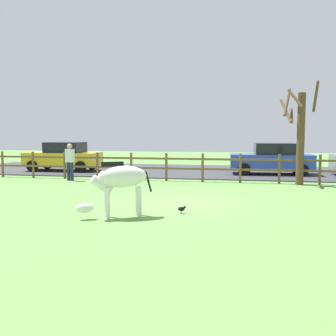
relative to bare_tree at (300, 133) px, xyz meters
The scene contains 9 objects.
ground_plane 6.69m from the bare_tree, 131.42° to the right, with size 60.00×60.00×0.00m, color #5B8C42.
parking_asphalt 6.53m from the bare_tree, 132.74° to the left, with size 28.00×7.40×0.05m, color #38383D.
paddock_fence 4.96m from the bare_tree, behind, with size 21.00×0.11×1.23m.
bare_tree is the anchor object (origin of this frame).
zebra 9.00m from the bare_tree, 126.36° to the right, with size 1.77×1.14×1.41m.
crow_on_grass 7.74m from the bare_tree, 120.65° to the right, with size 0.21×0.10×0.20m.
parked_car_blue 3.77m from the bare_tree, 103.41° to the left, with size 4.09×2.05×1.56m.
parked_car_yellow 12.31m from the bare_tree, 165.21° to the left, with size 4.04×1.96×1.56m.
visitor_near_fence 9.85m from the bare_tree, behind, with size 0.39×0.28×1.64m.
Camera 1 is at (1.93, -11.60, 2.14)m, focal length 41.17 mm.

